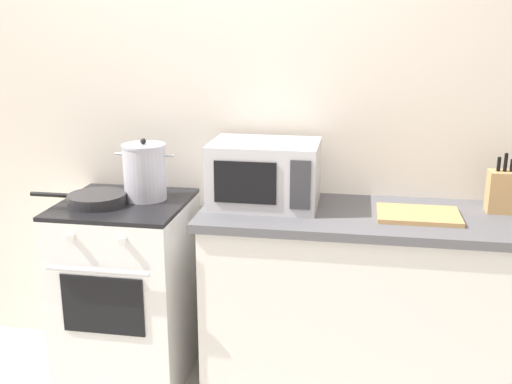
{
  "coord_description": "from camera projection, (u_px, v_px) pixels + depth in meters",
  "views": [
    {
      "loc": [
        0.76,
        -2.05,
        1.76
      ],
      "look_at": [
        0.3,
        0.6,
        1.0
      ],
      "focal_mm": 42.59,
      "sensor_mm": 36.0,
      "label": 1
    }
  ],
  "objects": [
    {
      "name": "microwave",
      "position": [
        265.0,
        173.0,
        2.84
      ],
      "size": [
        0.5,
        0.37,
        0.3
      ],
      "color": "silver",
      "rests_on": "countertop_right"
    },
    {
      "name": "cutting_board",
      "position": [
        418.0,
        215.0,
        2.69
      ],
      "size": [
        0.36,
        0.26,
        0.02
      ],
      "primitive_type": "cube",
      "color": "tan",
      "rests_on": "countertop_right"
    },
    {
      "name": "stove",
      "position": [
        128.0,
        290.0,
        3.04
      ],
      "size": [
        0.6,
        0.64,
        0.92
      ],
      "color": "white",
      "rests_on": "ground_plane"
    },
    {
      "name": "knife_block",
      "position": [
        502.0,
        191.0,
        2.74
      ],
      "size": [
        0.13,
        0.1,
        0.27
      ],
      "color": "tan",
      "rests_on": "countertop_right"
    },
    {
      "name": "back_wall",
      "position": [
        268.0,
        125.0,
        3.07
      ],
      "size": [
        4.4,
        0.1,
        2.5
      ],
      "primitive_type": "cube",
      "color": "silver",
      "rests_on": "ground_plane"
    },
    {
      "name": "stock_pot",
      "position": [
        145.0,
        172.0,
        2.93
      ],
      "size": [
        0.3,
        0.21,
        0.3
      ],
      "color": "#B8B7C4",
      "rests_on": "stove"
    },
    {
      "name": "lower_cabinet_right",
      "position": [
        382.0,
        311.0,
        2.86
      ],
      "size": [
        1.64,
        0.56,
        0.88
      ],
      "primitive_type": "cube",
      "color": "white",
      "rests_on": "ground_plane"
    },
    {
      "name": "countertop_right",
      "position": [
        387.0,
        218.0,
        2.74
      ],
      "size": [
        1.7,
        0.6,
        0.04
      ],
      "primitive_type": "cube",
      "color": "#59595E",
      "rests_on": "lower_cabinet_right"
    },
    {
      "name": "frying_pan",
      "position": [
        96.0,
        199.0,
        2.87
      ],
      "size": [
        0.47,
        0.27,
        0.05
      ],
      "color": "#28282B",
      "rests_on": "stove"
    }
  ]
}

